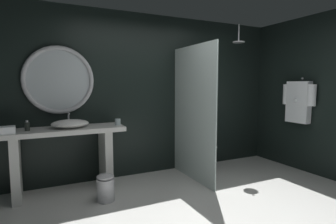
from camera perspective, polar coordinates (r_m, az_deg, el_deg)
The scene contains 14 objects.
ground_plane at distance 3.25m, azimuth 11.23°, elevation -21.33°, with size 5.76×5.76×0.00m, color silver.
back_wall_panel at distance 4.55m, azimuth -3.09°, elevation 3.60°, with size 4.80×0.10×2.60m, color black.
side_wall_right at distance 5.13m, azimuth 27.53°, elevation 3.20°, with size 0.10×2.47×2.60m, color black.
vanity_counter at distance 3.96m, azimuth -21.16°, elevation -7.43°, with size 1.61×0.54×0.89m.
vessel_sink at distance 3.90m, azimuth -19.89°, elevation -2.31°, with size 0.49×0.40×0.19m.
tumbler_cup at distance 3.98m, azimuth -10.53°, elevation -2.05°, with size 0.08×0.08×0.09m, color silver.
soap_dispenser at distance 3.86m, azimuth -27.53°, elevation -2.68°, with size 0.06×0.06×0.13m.
round_wall_mirror at distance 4.11m, azimuth -21.95°, elevation 6.25°, with size 0.96×0.06×0.96m.
shower_glass_panel at distance 4.17m, azimuth 5.34°, elevation -0.32°, with size 0.02×1.20×2.06m, color silver.
rain_shower_head at distance 4.97m, azimuth 14.65°, elevation 14.33°, with size 0.20×0.20×0.31m.
hanging_bathrobe at distance 5.07m, azimuth 25.76°, elevation 2.29°, with size 0.20×0.61×0.77m.
toilet at distance 4.74m, azimuth 7.23°, elevation -9.07°, with size 0.41×0.58×0.53m.
waste_bin at distance 3.65m, azimuth -13.01°, elevation -15.18°, with size 0.22×0.22×0.35m.
folded_hand_towel at distance 3.73m, azimuth -31.05°, elevation -3.33°, with size 0.21×0.17×0.09m, color white.
Camera 1 is at (-1.77, -2.29, 1.48)m, focal length 28.97 mm.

